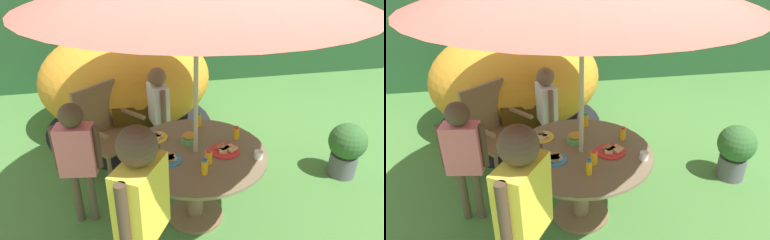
# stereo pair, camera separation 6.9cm
# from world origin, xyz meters

# --- Properties ---
(ground_plane) EXTENTS (10.00, 10.00, 0.02)m
(ground_plane) POSITION_xyz_m (0.00, 0.00, -0.01)
(ground_plane) COLOR #477A38
(hedge_backdrop) EXTENTS (9.00, 0.70, 2.19)m
(hedge_backdrop) POSITION_xyz_m (0.00, 3.67, 1.10)
(hedge_backdrop) COLOR #234C28
(hedge_backdrop) RESTS_ON ground_plane
(garden_table) EXTENTS (1.18, 1.18, 0.68)m
(garden_table) POSITION_xyz_m (0.00, 0.00, 0.50)
(garden_table) COLOR brown
(garden_table) RESTS_ON ground_plane
(wooden_chair) EXTENTS (0.70, 0.69, 0.96)m
(wooden_chair) POSITION_xyz_m (-0.76, 0.86, 0.53)
(wooden_chair) COLOR brown
(wooden_chair) RESTS_ON ground_plane
(dome_tent) EXTENTS (2.45, 2.45, 1.31)m
(dome_tent) POSITION_xyz_m (-0.50, 1.93, 0.65)
(dome_tent) COLOR orange
(dome_tent) RESTS_ON ground_plane
(potted_plant) EXTENTS (0.38, 0.38, 0.59)m
(potted_plant) POSITION_xyz_m (1.66, 0.31, 0.33)
(potted_plant) COLOR #595960
(potted_plant) RESTS_ON ground_plane
(child_in_white_shirt) EXTENTS (0.22, 0.37, 1.11)m
(child_in_white_shirt) POSITION_xyz_m (-0.20, 0.94, 0.71)
(child_in_white_shirt) COLOR brown
(child_in_white_shirt) RESTS_ON ground_plane
(child_in_pink_shirt) EXTENTS (0.39, 0.20, 1.14)m
(child_in_pink_shirt) POSITION_xyz_m (-0.95, 0.14, 0.73)
(child_in_pink_shirt) COLOR brown
(child_in_pink_shirt) RESTS_ON ground_plane
(child_in_yellow_shirt) EXTENTS (0.36, 0.41, 1.37)m
(child_in_yellow_shirt) POSITION_xyz_m (-0.49, -0.77, 0.87)
(child_in_yellow_shirt) COLOR navy
(child_in_yellow_shirt) RESTS_ON ground_plane
(snack_bowl) EXTENTS (0.14, 0.14, 0.09)m
(snack_bowl) POSITION_xyz_m (-0.02, 0.16, 0.72)
(snack_bowl) COLOR #66B259
(snack_bowl) RESTS_ON garden_table
(plate_mid_left) EXTENTS (0.25, 0.25, 0.03)m
(plate_mid_left) POSITION_xyz_m (0.24, -0.04, 0.69)
(plate_mid_left) COLOR red
(plate_mid_left) RESTS_ON garden_table
(plate_far_right) EXTENTS (0.19, 0.19, 0.03)m
(plate_far_right) POSITION_xyz_m (-0.23, -0.09, 0.70)
(plate_far_right) COLOR #338CD8
(plate_far_right) RESTS_ON garden_table
(plate_far_left) EXTENTS (0.21, 0.21, 0.03)m
(plate_far_left) POSITION_xyz_m (-0.30, 0.28, 0.69)
(plate_far_left) COLOR yellow
(plate_far_left) RESTS_ON garden_table
(juice_bottle_near_left) EXTENTS (0.05, 0.05, 0.13)m
(juice_bottle_near_left) POSITION_xyz_m (0.12, 0.43, 0.74)
(juice_bottle_near_left) COLOR yellow
(juice_bottle_near_left) RESTS_ON garden_table
(juice_bottle_near_right) EXTENTS (0.05, 0.05, 0.12)m
(juice_bottle_near_right) POSITION_xyz_m (0.39, 0.14, 0.74)
(juice_bottle_near_right) COLOR yellow
(juice_bottle_near_right) RESTS_ON garden_table
(juice_bottle_center_front) EXTENTS (0.06, 0.06, 0.12)m
(juice_bottle_center_front) POSITION_xyz_m (0.06, -0.19, 0.74)
(juice_bottle_center_front) COLOR yellow
(juice_bottle_center_front) RESTS_ON garden_table
(juice_bottle_center_back) EXTENTS (0.05, 0.05, 0.13)m
(juice_bottle_center_back) POSITION_xyz_m (0.00, -0.32, 0.74)
(juice_bottle_center_back) COLOR yellow
(juice_bottle_center_back) RESTS_ON garden_table
(cup_near) EXTENTS (0.07, 0.07, 0.06)m
(cup_near) POSITION_xyz_m (0.47, -0.20, 0.71)
(cup_near) COLOR white
(cup_near) RESTS_ON garden_table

